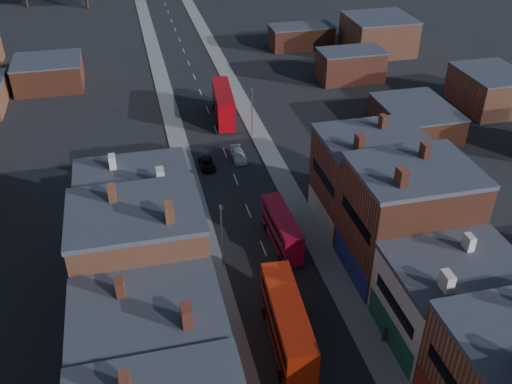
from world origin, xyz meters
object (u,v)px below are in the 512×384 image
bus_1 (282,229)px  ped_3 (384,334)px  ped_1 (231,383)px  bus_0 (287,324)px  car_2 (207,164)px  bus_2 (223,104)px  car_3 (238,155)px

bus_1 → ped_3: (5.41, -16.90, -1.24)m
ped_1 → bus_0: bearing=-158.5°
car_2 → ped_3: 38.39m
bus_2 → ped_1: bus_2 is taller
ped_3 → car_3: bearing=4.2°
bus_0 → car_2: bus_0 is taller
car_2 → ped_1: ped_1 is taller
bus_0 → bus_1: 15.74m
ped_3 → ped_1: bearing=93.5°
ped_1 → ped_3: bearing=177.7°
bus_0 → ped_1: bearing=-144.2°
bus_0 → ped_1: bus_0 is taller
car_3 → ped_1: 41.47m
bus_0 → car_2: 35.25m
bus_1 → car_3: (-0.69, 21.26, -1.59)m
bus_1 → ped_1: (-9.99, -19.15, -1.16)m
bus_1 → car_2: 20.72m
car_2 → bus_1: bearing=-76.4°
bus_0 → bus_2: 50.69m
bus_1 → bus_2: size_ratio=0.79×
bus_0 → bus_2: (3.55, 50.57, -0.02)m
bus_1 → bus_0: bearing=-105.2°
bus_2 → ped_1: (-9.75, -54.45, -1.74)m
bus_0 → ped_3: bus_0 is taller
bus_0 → bus_2: bus_0 is taller
bus_1 → ped_3: size_ratio=5.40×
bus_2 → car_3: (-0.45, -14.04, -2.16)m
car_2 → bus_2: bearing=68.3°
bus_2 → ped_3: size_ratio=6.86×
ped_3 → bus_0: bearing=75.1°
car_2 → car_3: car_3 is taller
bus_2 → car_3: bearing=-86.7°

